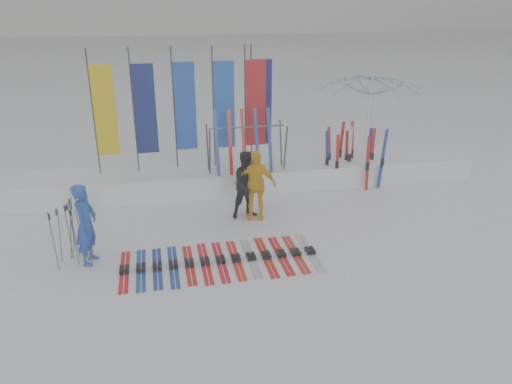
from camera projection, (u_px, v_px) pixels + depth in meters
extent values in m
plane|color=white|center=(263.00, 270.00, 9.69)|extent=(120.00, 120.00, 0.00)
cube|color=white|center=(227.00, 177.00, 13.76)|extent=(14.00, 1.60, 0.60)
imported|color=#1D46AE|center=(86.00, 224.00, 9.70)|extent=(0.54, 0.69, 1.66)
imported|color=black|center=(248.00, 185.00, 11.75)|extent=(0.88, 0.74, 1.62)
imported|color=yellow|center=(255.00, 185.00, 11.67)|extent=(1.06, 0.67, 1.68)
imported|color=white|center=(369.00, 121.00, 14.95)|extent=(3.66, 3.71, 2.90)
cube|color=red|center=(124.00, 270.00, 9.63)|extent=(0.17, 1.59, 0.07)
cube|color=navy|center=(141.00, 269.00, 9.69)|extent=(0.17, 1.63, 0.07)
cube|color=navy|center=(157.00, 267.00, 9.74)|extent=(0.17, 1.60, 0.07)
cube|color=navy|center=(173.00, 265.00, 9.80)|extent=(0.17, 1.65, 0.07)
cube|color=red|center=(189.00, 264.00, 9.86)|extent=(0.17, 1.57, 0.07)
cube|color=red|center=(205.00, 262.00, 9.92)|extent=(0.17, 1.66, 0.07)
cube|color=red|center=(220.00, 260.00, 9.98)|extent=(0.17, 1.66, 0.07)
cube|color=red|center=(236.00, 259.00, 10.04)|extent=(0.17, 1.63, 0.07)
cube|color=#ADAFB4|center=(251.00, 257.00, 10.10)|extent=(0.17, 1.62, 0.07)
cube|color=red|center=(266.00, 256.00, 10.16)|extent=(0.17, 1.70, 0.07)
cube|color=red|center=(281.00, 254.00, 10.22)|extent=(0.17, 1.64, 0.07)
cube|color=red|center=(295.00, 253.00, 10.28)|extent=(0.17, 1.62, 0.07)
cube|color=#B4B6BB|center=(310.00, 251.00, 10.34)|extent=(0.17, 1.65, 0.07)
cylinder|color=#595B60|center=(69.00, 232.00, 9.88)|extent=(0.04, 0.10, 1.20)
cylinder|color=#595B60|center=(84.00, 233.00, 9.87)|extent=(0.07, 0.07, 1.17)
cylinder|color=#595B60|center=(82.00, 236.00, 9.78)|extent=(0.13, 0.10, 1.17)
cylinder|color=#595B60|center=(71.00, 231.00, 9.87)|extent=(0.17, 0.11, 1.24)
cylinder|color=#595B60|center=(88.00, 235.00, 9.73)|extent=(0.02, 0.07, 1.24)
cylinder|color=#595B60|center=(89.00, 233.00, 9.85)|extent=(0.14, 0.02, 1.20)
cylinder|color=#595B60|center=(82.00, 235.00, 9.79)|extent=(0.03, 0.03, 1.19)
cylinder|color=#595B60|center=(74.00, 231.00, 9.89)|extent=(0.10, 0.11, 1.24)
cylinder|color=#595B60|center=(73.00, 225.00, 10.23)|extent=(0.10, 0.07, 1.19)
cylinder|color=#595B60|center=(60.00, 235.00, 9.84)|extent=(0.06, 0.15, 1.14)
cylinder|color=#595B60|center=(74.00, 237.00, 9.73)|extent=(0.07, 0.11, 1.18)
cylinder|color=#595B60|center=(54.00, 242.00, 9.49)|extent=(0.07, 0.09, 1.22)
cylinder|color=#595B60|center=(86.00, 228.00, 10.12)|extent=(0.15, 0.03, 1.14)
cylinder|color=#383A3F|center=(93.00, 114.00, 12.53)|extent=(0.04, 0.04, 3.20)
cube|color=#DABD0B|center=(105.00, 111.00, 12.57)|extent=(0.55, 0.03, 2.30)
cylinder|color=#383A3F|center=(134.00, 112.00, 12.69)|extent=(0.04, 0.04, 3.20)
cube|color=navy|center=(145.00, 110.00, 12.73)|extent=(0.55, 0.03, 2.30)
cylinder|color=#383A3F|center=(174.00, 109.00, 13.00)|extent=(0.04, 0.04, 3.20)
cube|color=#1843B6|center=(185.00, 107.00, 13.04)|extent=(0.55, 0.03, 2.30)
cylinder|color=#383A3F|center=(213.00, 108.00, 13.18)|extent=(0.04, 0.04, 3.20)
cube|color=blue|center=(224.00, 105.00, 13.22)|extent=(0.55, 0.03, 2.30)
cylinder|color=#383A3F|center=(245.00, 106.00, 13.38)|extent=(0.04, 0.04, 3.20)
cube|color=#AE1216|center=(256.00, 104.00, 13.42)|extent=(0.55, 0.03, 2.30)
cylinder|color=#383A3F|center=(251.00, 105.00, 13.48)|extent=(0.04, 0.04, 3.20)
cube|color=#0D115C|center=(262.00, 103.00, 13.52)|extent=(0.55, 0.03, 2.30)
cylinder|color=#383A3F|center=(210.00, 153.00, 12.73)|extent=(0.04, 0.30, 1.23)
cylinder|color=#383A3F|center=(208.00, 147.00, 13.19)|extent=(0.04, 0.30, 1.23)
cylinder|color=#383A3F|center=(286.00, 148.00, 13.11)|extent=(0.04, 0.30, 1.23)
cylinder|color=#383A3F|center=(281.00, 143.00, 13.57)|extent=(0.04, 0.30, 1.23)
cylinder|color=#383A3F|center=(246.00, 127.00, 12.95)|extent=(2.00, 0.04, 0.04)
cube|color=navy|center=(370.00, 153.00, 14.34)|extent=(0.09, 0.03, 1.48)
cube|color=red|center=(352.00, 150.00, 14.25)|extent=(0.09, 0.04, 1.67)
cube|color=red|center=(368.00, 164.00, 13.39)|extent=(0.09, 0.02, 1.51)
cube|color=silver|center=(350.00, 155.00, 13.91)|extent=(0.09, 0.04, 1.64)
cube|color=navy|center=(327.00, 158.00, 13.70)|extent=(0.09, 0.04, 1.58)
cube|color=red|center=(372.00, 154.00, 14.18)|extent=(0.09, 0.03, 1.51)
cube|color=red|center=(329.00, 154.00, 14.11)|extent=(0.09, 0.04, 1.56)
cube|color=red|center=(347.00, 155.00, 14.17)|extent=(0.09, 0.04, 1.45)
cube|color=red|center=(340.00, 150.00, 14.30)|extent=(0.09, 0.03, 1.66)
cube|color=red|center=(337.00, 162.00, 13.46)|extent=(0.09, 0.03, 1.53)
cube|color=navy|center=(382.00, 159.00, 13.48)|extent=(0.09, 0.02, 1.68)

